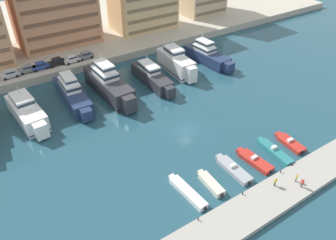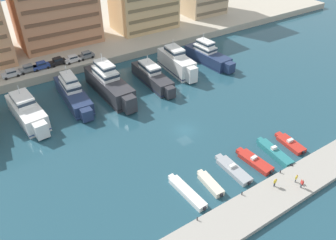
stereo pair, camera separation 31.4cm
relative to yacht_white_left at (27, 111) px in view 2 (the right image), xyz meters
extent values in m
plane|color=#234C5B|center=(24.29, -19.99, -2.14)|extent=(400.00, 400.00, 0.00)
cube|color=#BCB29E|center=(24.29, 48.92, -1.14)|extent=(180.00, 70.00, 2.00)
cube|color=#A8A399|center=(24.29, -41.02, -1.76)|extent=(120.00, 5.85, 0.77)
cube|color=white|center=(-0.02, 0.24, -0.39)|extent=(5.41, 13.16, 3.50)
cube|color=white|center=(0.63, -7.11, -0.31)|extent=(2.54, 2.35, 2.98)
cube|color=#334C7F|center=(-0.02, 0.24, -1.53)|extent=(5.46, 13.29, 0.24)
cube|color=white|center=(-0.11, 1.20, 2.25)|extent=(3.81, 5.66, 1.79)
cube|color=#233342|center=(-0.11, 1.20, 2.43)|extent=(3.86, 5.72, 0.64)
cylinder|color=silver|center=(-0.18, 2.00, 4.05)|extent=(0.16, 0.16, 1.80)
cube|color=white|center=(-0.63, 7.08, -1.18)|extent=(3.71, 1.22, 0.20)
cube|color=navy|center=(10.10, 2.19, -0.72)|extent=(4.67, 15.72, 2.84)
cube|color=navy|center=(9.74, -6.49, -0.65)|extent=(2.30, 2.10, 2.41)
cube|color=#334C7F|center=(10.10, 2.19, -1.65)|extent=(4.72, 15.87, 0.24)
cube|color=white|center=(10.15, 3.36, 1.53)|extent=(3.41, 6.66, 1.68)
cube|color=#233342|center=(10.15, 3.36, 1.70)|extent=(3.45, 6.73, 0.60)
cube|color=white|center=(10.15, 3.36, 2.99)|extent=(2.66, 5.20, 1.24)
cube|color=#233342|center=(10.15, 3.36, 3.11)|extent=(2.69, 5.25, 0.44)
cylinder|color=silver|center=(10.19, 4.34, 4.51)|extent=(0.16, 0.16, 1.80)
cube|color=navy|center=(10.45, 10.41, -1.36)|extent=(3.46, 1.04, 0.20)
cube|color=#333338|center=(17.96, 0.62, -0.12)|extent=(5.08, 16.58, 4.06)
cube|color=#333338|center=(18.23, -8.64, -0.02)|extent=(2.60, 2.38, 3.45)
cube|color=black|center=(17.96, 0.62, -1.43)|extent=(5.13, 16.75, 0.24)
cube|color=white|center=(17.93, 1.86, 2.74)|extent=(3.79, 7.01, 1.66)
cube|color=#233342|center=(17.93, 1.86, 2.91)|extent=(3.84, 7.08, 0.60)
cube|color=white|center=(17.93, 1.86, 4.32)|extent=(2.96, 5.47, 1.49)
cube|color=#233342|center=(17.93, 1.86, 4.47)|extent=(3.00, 5.52, 0.54)
cylinder|color=silver|center=(17.90, 2.89, 5.97)|extent=(0.16, 0.16, 1.80)
cube|color=#333338|center=(17.72, 9.30, -1.03)|extent=(3.95, 1.01, 0.20)
cube|color=#333338|center=(28.56, -0.39, -0.68)|extent=(4.08, 14.48, 2.93)
cube|color=#333338|center=(28.34, -8.41, -0.61)|extent=(2.08, 1.90, 2.49)
cube|color=#192347|center=(28.56, -0.39, -1.63)|extent=(4.12, 14.63, 0.24)
cube|color=white|center=(28.59, 0.68, 1.62)|extent=(3.04, 6.12, 1.68)
cube|color=#233342|center=(28.59, 0.68, 1.79)|extent=(3.08, 6.18, 0.61)
cylinder|color=silver|center=(28.62, 1.59, 3.37)|extent=(0.16, 0.16, 1.80)
cube|color=#333338|center=(28.77, 7.25, -1.34)|extent=(3.16, 0.99, 0.20)
cube|color=white|center=(36.82, 1.52, 0.04)|extent=(4.78, 12.48, 4.37)
cube|color=white|center=(36.42, -5.52, 0.15)|extent=(2.36, 2.17, 3.72)
cube|color=#192347|center=(36.82, 1.52, -1.38)|extent=(4.83, 12.60, 0.24)
cube|color=white|center=(36.88, 2.44, 3.09)|extent=(3.48, 5.32, 1.73)
cube|color=#233342|center=(36.88, 2.44, 3.26)|extent=(3.52, 5.38, 0.62)
cylinder|color=silver|center=(36.92, 3.21, 4.85)|extent=(0.16, 0.16, 1.80)
cube|color=white|center=(37.20, 8.09, -0.94)|extent=(3.52, 1.10, 0.20)
cube|color=navy|center=(46.77, 1.42, -0.67)|extent=(5.35, 14.29, 2.96)
cube|color=navy|center=(47.41, -6.50, -0.59)|extent=(2.49, 2.30, 2.51)
cube|color=#192347|center=(46.77, 1.42, -1.63)|extent=(5.40, 14.43, 0.24)
cube|color=white|center=(46.68, 2.47, 1.50)|extent=(3.77, 6.12, 1.36)
cube|color=#233342|center=(46.68, 2.47, 1.63)|extent=(3.81, 6.19, 0.49)
cube|color=white|center=(46.68, 2.47, 2.87)|extent=(2.94, 4.78, 1.38)
cube|color=#233342|center=(46.68, 2.47, 3.00)|extent=(2.98, 4.83, 0.50)
cylinder|color=silver|center=(46.61, 3.35, 4.45)|extent=(0.16, 0.16, 1.80)
cube|color=navy|center=(46.17, 8.85, -1.33)|extent=(3.66, 1.19, 0.20)
cube|color=white|center=(15.18, -33.34, -1.71)|extent=(2.07, 7.52, 0.87)
cube|color=white|center=(14.94, -29.30, -1.71)|extent=(0.94, 0.79, 0.74)
cube|color=black|center=(15.41, -37.24, -1.56)|extent=(0.38, 0.30, 0.60)
cube|color=beige|center=(19.25, -33.95, -1.68)|extent=(1.87, 5.18, 0.93)
cube|color=beige|center=(19.41, -31.09, -1.68)|extent=(0.91, 0.76, 0.79)
cube|color=black|center=(19.10, -36.68, -1.53)|extent=(0.38, 0.30, 0.60)
cube|color=#9EA3A8|center=(24.47, -33.59, -1.75)|extent=(2.20, 6.70, 0.78)
cube|color=#9EA3A8|center=(24.51, -29.83, -1.75)|extent=(1.18, 0.97, 0.67)
cube|color=silver|center=(24.48, -33.09, -1.13)|extent=(1.18, 0.61, 0.46)
cube|color=#283847|center=(24.48, -32.81, -1.06)|extent=(1.07, 0.09, 0.28)
cube|color=black|center=(24.44, -37.11, -1.60)|extent=(0.36, 0.28, 0.60)
cube|color=red|center=(28.90, -34.07, -1.73)|extent=(2.57, 6.32, 0.83)
cube|color=red|center=(28.64, -30.57, -1.73)|extent=(1.23, 1.04, 0.71)
cube|color=silver|center=(28.87, -33.61, -1.11)|extent=(1.20, 0.69, 0.41)
cube|color=#283847|center=(28.85, -33.33, -1.05)|extent=(1.06, 0.16, 0.24)
cube|color=black|center=(29.15, -37.33, -1.58)|extent=(0.38, 0.31, 0.60)
cube|color=teal|center=(33.30, -34.45, -1.61)|extent=(2.41, 7.27, 1.07)
cube|color=teal|center=(33.64, -30.53, -1.61)|extent=(1.06, 0.89, 0.91)
cube|color=silver|center=(33.35, -33.91, -0.81)|extent=(1.04, 0.68, 0.54)
cube|color=#283847|center=(33.37, -33.63, -0.73)|extent=(0.91, 0.16, 0.32)
cube|color=black|center=(32.98, -38.18, -1.46)|extent=(0.38, 0.31, 0.60)
cube|color=red|center=(37.80, -34.21, -1.78)|extent=(2.59, 5.44, 0.73)
cube|color=red|center=(38.04, -31.14, -1.78)|extent=(1.28, 1.07, 0.62)
cube|color=silver|center=(37.83, -33.81, -1.19)|extent=(1.25, 0.69, 0.45)
cube|color=#283847|center=(37.85, -33.53, -1.12)|extent=(1.10, 0.16, 0.27)
cube|color=black|center=(37.58, -37.03, -1.63)|extent=(0.38, 0.31, 0.60)
cube|color=#B7BCC1|center=(0.58, 17.02, 0.58)|extent=(4.14, 1.81, 0.80)
cube|color=#B7BCC1|center=(0.73, 17.03, 1.32)|extent=(2.14, 1.62, 0.68)
cube|color=#1E2833|center=(0.73, 17.03, 1.32)|extent=(2.10, 1.63, 0.37)
cylinder|color=black|center=(-0.75, 16.14, 0.18)|extent=(0.65, 0.24, 0.64)
cylinder|color=black|center=(-0.80, 17.84, 0.18)|extent=(0.65, 0.24, 0.64)
cylinder|color=black|center=(1.95, 16.21, 0.18)|extent=(0.65, 0.24, 0.64)
cylinder|color=black|center=(1.90, 17.91, 0.18)|extent=(0.65, 0.24, 0.64)
cube|color=slate|center=(4.55, 17.45, 0.58)|extent=(4.13, 1.77, 0.80)
cube|color=slate|center=(4.70, 17.45, 1.32)|extent=(2.13, 1.60, 0.68)
cube|color=#1E2833|center=(4.70, 17.45, 1.32)|extent=(2.09, 1.61, 0.37)
cylinder|color=black|center=(3.22, 16.58, 0.18)|extent=(0.64, 0.23, 0.64)
cylinder|color=black|center=(3.19, 18.28, 0.18)|extent=(0.64, 0.23, 0.64)
cylinder|color=black|center=(5.92, 16.62, 0.18)|extent=(0.64, 0.23, 0.64)
cylinder|color=black|center=(5.89, 18.32, 0.18)|extent=(0.64, 0.23, 0.64)
cube|color=#28428E|center=(7.67, 17.34, 0.58)|extent=(4.18, 1.91, 0.80)
cube|color=#28428E|center=(7.82, 17.35, 1.32)|extent=(2.18, 1.67, 0.68)
cube|color=#1E2833|center=(7.82, 17.35, 1.32)|extent=(2.14, 1.68, 0.37)
cylinder|color=black|center=(6.36, 16.42, 0.18)|extent=(0.65, 0.25, 0.64)
cylinder|color=black|center=(6.28, 18.12, 0.18)|extent=(0.65, 0.25, 0.64)
cylinder|color=black|center=(9.06, 16.56, 0.18)|extent=(0.65, 0.25, 0.64)
cylinder|color=black|center=(8.97, 18.26, 0.18)|extent=(0.65, 0.25, 0.64)
cube|color=black|center=(11.73, 17.46, 0.58)|extent=(4.22, 2.03, 0.80)
cube|color=black|center=(11.88, 17.47, 1.32)|extent=(2.22, 1.73, 0.68)
cube|color=#1E2833|center=(11.88, 17.47, 1.32)|extent=(2.18, 1.74, 0.37)
cylinder|color=black|center=(10.45, 16.50, 0.18)|extent=(0.66, 0.27, 0.64)
cylinder|color=black|center=(10.32, 18.19, 0.18)|extent=(0.66, 0.27, 0.64)
cylinder|color=black|center=(13.15, 16.72, 0.18)|extent=(0.66, 0.27, 0.64)
cylinder|color=black|center=(13.01, 18.41, 0.18)|extent=(0.66, 0.27, 0.64)
cube|color=white|center=(15.42, 16.76, 0.58)|extent=(4.21, 1.98, 0.80)
cube|color=white|center=(15.57, 16.77, 1.32)|extent=(2.20, 1.70, 0.68)
cube|color=#1E2833|center=(15.57, 16.77, 1.32)|extent=(2.16, 1.71, 0.37)
cylinder|color=black|center=(14.13, 15.81, 0.18)|extent=(0.65, 0.26, 0.64)
cylinder|color=black|center=(14.02, 17.51, 0.18)|extent=(0.65, 0.26, 0.64)
cylinder|color=black|center=(16.83, 16.00, 0.18)|extent=(0.65, 0.26, 0.64)
cylinder|color=black|center=(16.71, 17.70, 0.18)|extent=(0.65, 0.26, 0.64)
cube|color=slate|center=(19.15, 17.01, 0.58)|extent=(4.19, 1.93, 0.80)
cube|color=slate|center=(19.30, 17.02, 1.32)|extent=(2.18, 1.67, 0.68)
cube|color=#1E2833|center=(19.30, 17.02, 1.32)|extent=(2.14, 1.69, 0.37)
cylinder|color=black|center=(17.85, 16.09, 0.18)|extent=(0.65, 0.26, 0.64)
cylinder|color=black|center=(17.76, 17.78, 0.18)|extent=(0.65, 0.26, 0.64)
cylinder|color=black|center=(20.55, 16.24, 0.18)|extent=(0.65, 0.26, 0.64)
cylinder|color=black|center=(20.45, 17.93, 0.18)|extent=(0.65, 0.26, 0.64)
cube|color=brown|center=(17.25, 24.80, 1.51)|extent=(19.63, 0.24, 0.90)
cube|color=brown|center=(17.25, 24.80, 4.81)|extent=(19.63, 0.24, 0.90)
cube|color=brown|center=(17.25, 24.80, 8.12)|extent=(19.63, 0.24, 0.90)
cube|color=brown|center=(17.25, 24.80, 11.42)|extent=(19.63, 0.24, 0.90)
cube|color=#7B6748|center=(43.30, 22.55, 1.41)|extent=(16.99, 0.24, 0.90)
cube|color=#7B6748|center=(43.30, 22.55, 4.50)|extent=(16.99, 0.24, 0.90)
cube|color=#7B6748|center=(43.30, 22.55, 7.60)|extent=(16.99, 0.24, 0.90)
cube|color=#6D5F4B|center=(67.31, 24.64, 1.54)|extent=(12.94, 0.24, 0.90)
cube|color=#6D5F4B|center=(67.31, 24.64, 4.90)|extent=(12.94, 0.24, 0.90)
cylinder|color=#4C515B|center=(30.20, -42.30, -0.96)|extent=(0.13, 0.13, 0.82)
cylinder|color=#4C515B|center=(30.25, -42.15, -0.96)|extent=(0.13, 0.13, 0.82)
cube|color=red|center=(30.23, -42.22, -0.24)|extent=(0.36, 0.50, 0.63)
cylinder|color=red|center=(30.14, -42.48, -0.29)|extent=(0.10, 0.10, 0.63)
cylinder|color=red|center=(30.31, -41.96, -0.29)|extent=(0.10, 0.10, 0.63)
sphere|color=tan|center=(30.23, -42.22, 0.19)|extent=(0.23, 0.23, 0.23)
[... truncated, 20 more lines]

